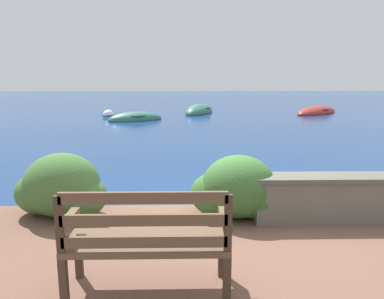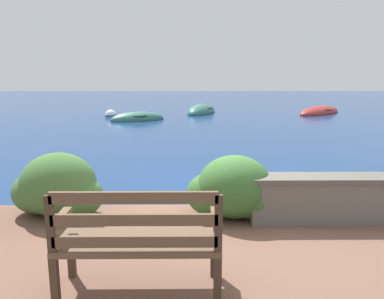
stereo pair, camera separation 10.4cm
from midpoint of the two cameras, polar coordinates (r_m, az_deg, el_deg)
ground_plane at (r=5.38m, az=7.31°, el=-10.48°), size 80.00×80.00×0.00m
park_bench at (r=3.12m, az=-7.89°, el=-13.30°), size 1.34×0.48×0.93m
stone_wall at (r=4.90m, az=19.80°, el=-6.94°), size 1.96×0.39×0.58m
hedge_clump_far_left at (r=5.07m, az=-19.89°, el=-5.65°), size 1.19×0.86×0.81m
hedge_clump_left at (r=4.76m, az=6.25°, el=-6.20°), size 1.16×0.84×0.79m
rowboat_nearest at (r=16.60m, az=-8.79°, el=4.60°), size 2.62×1.94×0.67m
rowboat_mid at (r=20.30m, az=18.32°, el=5.38°), size 3.21×3.11×0.70m
rowboat_far at (r=19.47m, az=0.93°, el=5.76°), size 2.06×3.16×0.84m
mooring_buoy at (r=18.00m, az=-12.77°, el=5.08°), size 0.59×0.59×0.53m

